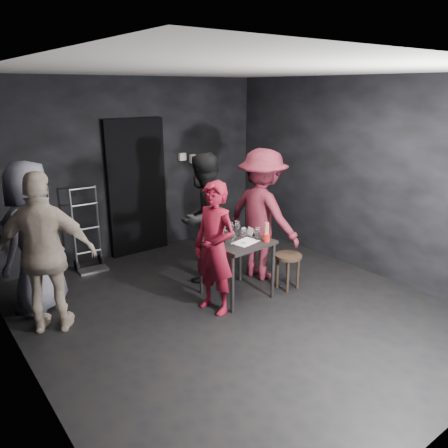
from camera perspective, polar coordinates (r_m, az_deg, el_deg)
floor at (r=5.32m, az=1.35°, el=-11.04°), size 4.50×5.00×0.02m
ceiling at (r=4.68m, az=1.60°, el=19.44°), size 4.50×5.00×0.02m
wall_back at (r=6.91m, az=-11.70°, el=7.19°), size 4.50×0.04×2.70m
wall_left at (r=3.89m, az=-25.37°, el=-2.03°), size 0.04×5.00×2.70m
wall_right at (r=6.44m, az=17.38°, el=6.03°), size 0.04×5.00×2.70m
doorway at (r=6.92m, az=-11.33°, el=4.68°), size 0.95×0.10×2.10m
wallbox_upper at (r=7.25m, az=-5.47°, el=8.74°), size 0.12×0.06×0.12m
wallbox_lower at (r=7.37m, az=-4.13°, el=8.51°), size 0.10×0.06×0.14m
hand_truck at (r=6.62m, az=-17.12°, el=-3.87°), size 0.40×0.34×1.21m
tasting_table at (r=5.39m, az=1.69°, el=-3.05°), size 0.72×0.72×0.75m
stool at (r=5.74m, az=8.38°, el=-4.88°), size 0.35×0.35×0.47m
server_red at (r=4.98m, az=-1.24°, el=-2.88°), size 0.50×0.65×1.62m
woman_black at (r=5.80m, az=-2.77°, el=2.09°), size 1.10×0.87×2.00m
man_maroon at (r=5.86m, az=5.05°, el=2.74°), size 0.82×1.44×2.11m
bystander_cream at (r=4.86m, az=-22.44°, el=-2.05°), size 1.32×1.11×2.05m
bystander_grey at (r=5.42m, az=-23.86°, el=-0.02°), size 1.14×1.10×2.10m
tasting_mat at (r=5.27m, az=2.84°, el=-2.37°), size 0.35×0.27×0.00m
wine_glass_a at (r=5.13m, az=1.17°, el=-1.80°), size 0.09×0.09×0.19m
wine_glass_b at (r=5.23m, az=-0.10°, el=-1.32°), size 0.09×0.09×0.21m
wine_glass_c at (r=5.39m, az=0.87°, el=-0.68°), size 0.09×0.09×0.22m
wine_glass_d at (r=5.19m, az=2.60°, el=-1.42°), size 0.10×0.10×0.22m
wine_glass_e at (r=5.32m, az=4.39°, el=-1.22°), size 0.08×0.08×0.18m
wine_glass_f at (r=5.45m, az=1.75°, el=-0.52°), size 0.08×0.08×0.21m
wine_bottle at (r=5.15m, az=-0.52°, el=-1.54°), size 0.07×0.07×0.29m
breadstick_cup at (r=5.29m, az=5.59°, el=-1.06°), size 0.08×0.08×0.26m
reserved_card at (r=5.51m, az=3.44°, el=-0.98°), size 0.09×0.13×0.10m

